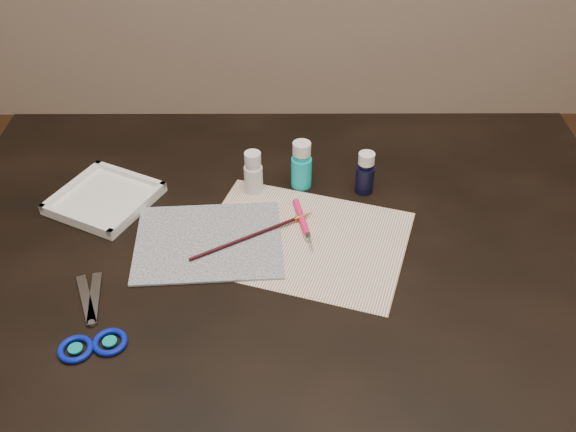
{
  "coord_description": "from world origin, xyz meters",
  "views": [
    {
      "loc": [
        -0.0,
        -0.89,
        1.52
      ],
      "look_at": [
        0.0,
        0.0,
        0.8
      ],
      "focal_mm": 40.0,
      "sensor_mm": 36.0,
      "label": 1
    }
  ],
  "objects_px": {
    "paper": "(303,240)",
    "canvas": "(209,241)",
    "paint_bottle_navy": "(365,173)",
    "scissors": "(86,316)",
    "paint_bottle_cyan": "(301,165)",
    "palette_tray": "(105,198)",
    "paint_bottle_white": "(253,172)"
  },
  "relations": [
    {
      "from": "scissors",
      "to": "canvas",
      "type": "bearing_deg",
      "value": -66.98
    },
    {
      "from": "paper",
      "to": "paint_bottle_cyan",
      "type": "bearing_deg",
      "value": 90.17
    },
    {
      "from": "paint_bottle_white",
      "to": "palette_tray",
      "type": "relative_size",
      "value": 0.52
    },
    {
      "from": "paint_bottle_navy",
      "to": "scissors",
      "type": "relative_size",
      "value": 0.42
    },
    {
      "from": "paint_bottle_cyan",
      "to": "palette_tray",
      "type": "height_order",
      "value": "paint_bottle_cyan"
    },
    {
      "from": "canvas",
      "to": "palette_tray",
      "type": "distance_m",
      "value": 0.25
    },
    {
      "from": "paint_bottle_navy",
      "to": "paper",
      "type": "bearing_deg",
      "value": -129.52
    },
    {
      "from": "scissors",
      "to": "paper",
      "type": "bearing_deg",
      "value": -84.29
    },
    {
      "from": "paint_bottle_navy",
      "to": "palette_tray",
      "type": "height_order",
      "value": "paint_bottle_navy"
    },
    {
      "from": "paint_bottle_white",
      "to": "scissors",
      "type": "height_order",
      "value": "paint_bottle_white"
    },
    {
      "from": "palette_tray",
      "to": "paint_bottle_navy",
      "type": "bearing_deg",
      "value": 4.04
    },
    {
      "from": "paint_bottle_navy",
      "to": "canvas",
      "type": "bearing_deg",
      "value": -152.09
    },
    {
      "from": "paint_bottle_navy",
      "to": "scissors",
      "type": "bearing_deg",
      "value": -144.57
    },
    {
      "from": "paint_bottle_white",
      "to": "palette_tray",
      "type": "distance_m",
      "value": 0.29
    },
    {
      "from": "paper",
      "to": "canvas",
      "type": "distance_m",
      "value": 0.17
    },
    {
      "from": "paper",
      "to": "palette_tray",
      "type": "relative_size",
      "value": 2.11
    },
    {
      "from": "paint_bottle_navy",
      "to": "scissors",
      "type": "distance_m",
      "value": 0.58
    },
    {
      "from": "scissors",
      "to": "palette_tray",
      "type": "relative_size",
      "value": 1.21
    },
    {
      "from": "paper",
      "to": "scissors",
      "type": "relative_size",
      "value": 1.75
    },
    {
      "from": "paper",
      "to": "palette_tray",
      "type": "xyz_separation_m",
      "value": [
        -0.39,
        0.12,
        0.01
      ]
    },
    {
      "from": "scissors",
      "to": "palette_tray",
      "type": "height_order",
      "value": "palette_tray"
    },
    {
      "from": "paint_bottle_navy",
      "to": "scissors",
      "type": "xyz_separation_m",
      "value": [
        -0.48,
        -0.34,
        -0.04
      ]
    },
    {
      "from": "paint_bottle_cyan",
      "to": "paper",
      "type": "bearing_deg",
      "value": -89.83
    },
    {
      "from": "paper",
      "to": "paint_bottle_navy",
      "type": "height_order",
      "value": "paint_bottle_navy"
    },
    {
      "from": "paper",
      "to": "paint_bottle_white",
      "type": "relative_size",
      "value": 4.06
    },
    {
      "from": "paper",
      "to": "paint_bottle_white",
      "type": "xyz_separation_m",
      "value": [
        -0.1,
        0.15,
        0.04
      ]
    },
    {
      "from": "canvas",
      "to": "paint_bottle_cyan",
      "type": "relative_size",
      "value": 2.64
    },
    {
      "from": "scissors",
      "to": "palette_tray",
      "type": "bearing_deg",
      "value": -15.61
    },
    {
      "from": "palette_tray",
      "to": "paper",
      "type": "bearing_deg",
      "value": -16.6
    },
    {
      "from": "paper",
      "to": "scissors",
      "type": "xyz_separation_m",
      "value": [
        -0.35,
        -0.19,
        0.0
      ]
    },
    {
      "from": "paper",
      "to": "paint_bottle_navy",
      "type": "distance_m",
      "value": 0.2
    },
    {
      "from": "palette_tray",
      "to": "canvas",
      "type": "bearing_deg",
      "value": -29.43
    }
  ]
}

